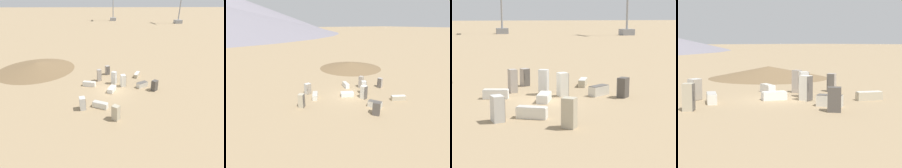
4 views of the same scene
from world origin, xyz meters
TOP-DOWN VIEW (x-y plane):
  - ground_plane at (0.00, 0.00)m, footprint 1000.00×1000.00m
  - power_pylon_1 at (-85.57, 44.88)m, footprint 11.51×3.95m
  - power_pylon_2 at (-105.25, 7.34)m, footprint 11.41×3.91m
  - discarded_fridge_0 at (-2.31, 0.50)m, footprint 0.90×0.90m
  - discarded_fridge_1 at (-1.34, 1.76)m, footprint 0.84×0.84m
  - discarded_fridge_2 at (-0.88, 4.51)m, footprint 1.44×1.78m
  - discarded_fridge_3 at (-1.71, -3.25)m, footprint 1.06×1.95m
  - discarded_fridge_4 at (4.52, -3.64)m, footprint 0.91×0.82m
  - discarded_fridge_5 at (0.15, -0.00)m, footprint 1.93×1.41m
  - discarded_fridge_6 at (6.74, 0.03)m, footprint 0.95×0.96m
  - discarded_fridge_7 at (-6.21, -0.36)m, footprint 0.84×0.85m
  - discarded_fridge_8 at (4.30, -1.61)m, footprint 1.37×1.92m
  - discarded_fridge_9 at (0.27, 5.99)m, footprint 1.03×1.04m
  - discarded_fridge_10 at (-3.57, -1.75)m, footprint 0.71×0.75m
  - discarded_fridge_11 at (-4.95, 4.52)m, footprint 1.95×1.33m

SIDE VIEW (x-z plane):
  - ground_plane at x=0.00m, z-range 0.00..0.00m
  - discarded_fridge_5 at x=0.15m, z-range 0.00..0.61m
  - discarded_fridge_11 at x=-4.95m, z-range 0.00..0.63m
  - discarded_fridge_3 at x=-1.71m, z-range 0.00..0.70m
  - discarded_fridge_8 at x=4.30m, z-range 0.00..0.71m
  - discarded_fridge_2 at x=-0.88m, z-range 0.00..0.76m
  - discarded_fridge_9 at x=0.27m, z-range 0.00..1.49m
  - discarded_fridge_4 at x=4.52m, z-range 0.00..1.53m
  - discarded_fridge_7 at x=-6.21m, z-range 0.00..1.54m
  - discarded_fridge_6 at x=6.74m, z-range 0.00..1.68m
  - discarded_fridge_1 at x=-1.34m, z-range 0.00..1.80m
  - discarded_fridge_10 at x=-3.57m, z-range 0.00..1.88m
  - discarded_fridge_0 at x=-2.31m, z-range 0.00..1.95m
  - power_pylon_2 at x=-105.25m, z-range -6.17..26.45m
  - power_pylon_1 at x=-85.57m, z-range -6.22..26.68m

